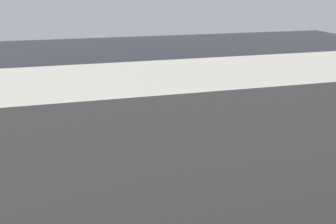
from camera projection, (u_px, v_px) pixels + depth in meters
ground_plane at (193, 118)px, 16.71m from camera, size 60.00×60.00×0.00m
kerb_strip at (226, 157)px, 12.90m from camera, size 24.00×3.20×0.04m
moving_hatchback at (201, 96)px, 16.83m from camera, size 4.12×2.30×2.06m
parked_sedan at (323, 97)px, 16.84m from camera, size 4.60×2.76×1.98m
fire_hydrant at (137, 139)px, 13.54m from camera, size 0.42×0.31×0.80m
pedestrian at (110, 129)px, 13.10m from camera, size 0.24×0.57×1.62m
metal_railing at (256, 149)px, 12.02m from camera, size 8.14×0.04×1.05m
sign_post at (128, 132)px, 11.36m from camera, size 0.07×0.44×2.40m
puddle_patch at (204, 115)px, 17.16m from camera, size 4.07×4.07×0.01m
building_block at (272, 171)px, 7.38m from camera, size 13.51×2.40×4.80m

